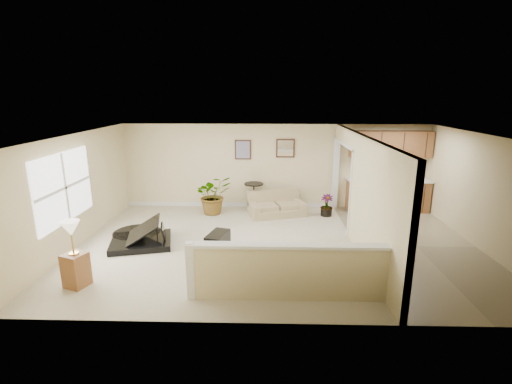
{
  "coord_description": "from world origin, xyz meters",
  "views": [
    {
      "loc": [
        -0.26,
        -7.88,
        3.35
      ],
      "look_at": [
        -0.49,
        0.4,
        1.14
      ],
      "focal_mm": 26.0,
      "sensor_mm": 36.0,
      "label": 1
    }
  ],
  "objects_px": {
    "accent_table": "(254,193)",
    "loveseat": "(276,203)",
    "piano_bench": "(218,243)",
    "lamp_stand": "(75,259)",
    "small_plant": "(326,207)",
    "piano": "(140,221)",
    "palm_plant": "(213,195)"
  },
  "relations": [
    {
      "from": "accent_table",
      "to": "loveseat",
      "type": "bearing_deg",
      "value": -29.54
    },
    {
      "from": "piano_bench",
      "to": "accent_table",
      "type": "relative_size",
      "value": 0.83
    },
    {
      "from": "piano_bench",
      "to": "lamp_stand",
      "type": "bearing_deg",
      "value": -147.66
    },
    {
      "from": "small_plant",
      "to": "piano",
      "type": "bearing_deg",
      "value": -155.43
    },
    {
      "from": "piano",
      "to": "loveseat",
      "type": "relative_size",
      "value": 1.02
    },
    {
      "from": "small_plant",
      "to": "piano_bench",
      "type": "bearing_deg",
      "value": -136.27
    },
    {
      "from": "piano",
      "to": "small_plant",
      "type": "bearing_deg",
      "value": 10.68
    },
    {
      "from": "lamp_stand",
      "to": "piano",
      "type": "bearing_deg",
      "value": 76.08
    },
    {
      "from": "piano",
      "to": "piano_bench",
      "type": "distance_m",
      "value": 1.94
    },
    {
      "from": "small_plant",
      "to": "lamp_stand",
      "type": "bearing_deg",
      "value": -141.07
    },
    {
      "from": "small_plant",
      "to": "lamp_stand",
      "type": "relative_size",
      "value": 0.5
    },
    {
      "from": "loveseat",
      "to": "accent_table",
      "type": "bearing_deg",
      "value": 134.77
    },
    {
      "from": "loveseat",
      "to": "lamp_stand",
      "type": "distance_m",
      "value": 5.58
    },
    {
      "from": "piano",
      "to": "piano_bench",
      "type": "xyz_separation_m",
      "value": [
        1.85,
        -0.53,
        -0.29
      ]
    },
    {
      "from": "piano_bench",
      "to": "lamp_stand",
      "type": "xyz_separation_m",
      "value": [
        -2.34,
        -1.48,
        0.29
      ]
    },
    {
      "from": "piano_bench",
      "to": "accent_table",
      "type": "bearing_deg",
      "value": 77.66
    },
    {
      "from": "loveseat",
      "to": "palm_plant",
      "type": "relative_size",
      "value": 1.37
    },
    {
      "from": "piano",
      "to": "piano_bench",
      "type": "height_order",
      "value": "piano"
    },
    {
      "from": "palm_plant",
      "to": "lamp_stand",
      "type": "height_order",
      "value": "lamp_stand"
    },
    {
      "from": "lamp_stand",
      "to": "small_plant",
      "type": "bearing_deg",
      "value": 38.93
    },
    {
      "from": "loveseat",
      "to": "accent_table",
      "type": "height_order",
      "value": "loveseat"
    },
    {
      "from": "loveseat",
      "to": "accent_table",
      "type": "xyz_separation_m",
      "value": [
        -0.66,
        0.37,
        0.19
      ]
    },
    {
      "from": "piano",
      "to": "palm_plant",
      "type": "xyz_separation_m",
      "value": [
        1.37,
        2.22,
        0.03
      ]
    },
    {
      "from": "palm_plant",
      "to": "small_plant",
      "type": "relative_size",
      "value": 2.07
    },
    {
      "from": "accent_table",
      "to": "lamp_stand",
      "type": "height_order",
      "value": "lamp_stand"
    },
    {
      "from": "accent_table",
      "to": "palm_plant",
      "type": "xyz_separation_m",
      "value": [
        -1.15,
        -0.34,
        0.02
      ]
    },
    {
      "from": "piano",
      "to": "small_plant",
      "type": "distance_m",
      "value": 5.05
    },
    {
      "from": "loveseat",
      "to": "lamp_stand",
      "type": "height_order",
      "value": "lamp_stand"
    },
    {
      "from": "loveseat",
      "to": "palm_plant",
      "type": "distance_m",
      "value": 1.82
    },
    {
      "from": "accent_table",
      "to": "palm_plant",
      "type": "bearing_deg",
      "value": -163.62
    },
    {
      "from": "loveseat",
      "to": "palm_plant",
      "type": "xyz_separation_m",
      "value": [
        -1.81,
        0.04,
        0.22
      ]
    },
    {
      "from": "piano",
      "to": "palm_plant",
      "type": "distance_m",
      "value": 2.61
    }
  ]
}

